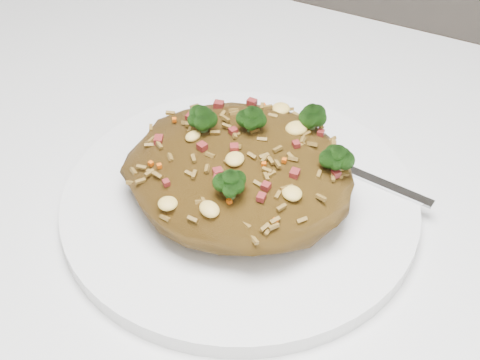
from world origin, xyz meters
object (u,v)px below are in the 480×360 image
(fried_rice, at_px, (241,163))
(fork, at_px, (347,169))
(dining_table, at_px, (156,316))
(plate, at_px, (240,201))

(fried_rice, bearing_deg, fork, 44.88)
(dining_table, xyz_separation_m, plate, (0.05, 0.07, 0.10))
(fork, bearing_deg, plate, -127.81)
(plate, height_order, fried_rice, fried_rice)
(fried_rice, relative_size, fork, 1.08)
(dining_table, relative_size, plate, 4.33)
(fried_rice, xyz_separation_m, fork, (0.06, 0.06, -0.03))
(dining_table, bearing_deg, fork, 50.01)
(dining_table, distance_m, plate, 0.13)
(plate, relative_size, fried_rice, 1.58)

